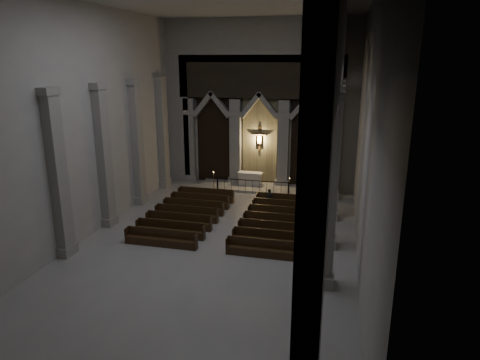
{
  "coord_description": "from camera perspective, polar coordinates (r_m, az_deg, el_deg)",
  "views": [
    {
      "loc": [
        5.94,
        -19.1,
        9.21
      ],
      "look_at": [
        0.61,
        3.0,
        2.76
      ],
      "focal_mm": 32.0,
      "sensor_mm": 36.0,
      "label": 1
    }
  ],
  "objects": [
    {
      "name": "candle_stand_right",
      "position": [
        30.07,
        6.58,
        -1.43
      ],
      "size": [
        0.21,
        0.21,
        1.27
      ],
      "color": "#99612F",
      "rests_on": "ground"
    },
    {
      "name": "sanctuary_step",
      "position": [
        31.64,
        2.16,
        -0.97
      ],
      "size": [
        8.5,
        2.6,
        0.15
      ],
      "primitive_type": "cube",
      "color": "gray",
      "rests_on": "ground"
    },
    {
      "name": "altar_rail",
      "position": [
        30.18,
        1.66,
        -0.6
      ],
      "size": [
        5.21,
        0.09,
        1.02
      ],
      "color": "black",
      "rests_on": "ground"
    },
    {
      "name": "altar",
      "position": [
        31.95,
        1.37,
        0.23
      ],
      "size": [
        1.83,
        0.73,
        0.93
      ],
      "color": "beige",
      "rests_on": "sanctuary_step"
    },
    {
      "name": "left_pilasters",
      "position": [
        26.46,
        -15.45,
        3.7
      ],
      "size": [
        0.6,
        13.0,
        8.03
      ],
      "color": "gray",
      "rests_on": "ground"
    },
    {
      "name": "right_arcade",
      "position": [
        20.48,
        12.56,
        11.59
      ],
      "size": [
        1.0,
        24.0,
        12.0
      ],
      "color": "gray",
      "rests_on": "ground"
    },
    {
      "name": "room",
      "position": [
        20.07,
        -3.77,
        11.2
      ],
      "size": [
        24.0,
        24.1,
        12.0
      ],
      "color": "#9A9892",
      "rests_on": "ground"
    },
    {
      "name": "pews",
      "position": [
        24.77,
        -1.25,
        -5.31
      ],
      "size": [
        9.25,
        7.81,
        0.86
      ],
      "color": "black",
      "rests_on": "ground"
    },
    {
      "name": "sanctuary_wall",
      "position": [
        31.32,
        2.63,
        11.06
      ],
      "size": [
        14.0,
        0.77,
        12.0
      ],
      "color": "gray",
      "rests_on": "ground"
    },
    {
      "name": "candle_stand_left",
      "position": [
        30.91,
        -3.52,
        -0.77
      ],
      "size": [
        0.25,
        0.25,
        1.45
      ],
      "color": "#99612F",
      "rests_on": "ground"
    },
    {
      "name": "worshipper",
      "position": [
        27.41,
        3.92,
        -2.48
      ],
      "size": [
        0.51,
        0.39,
        1.23
      ],
      "primitive_type": "imported",
      "rotation": [
        0.0,
        0.0,
        -0.24
      ],
      "color": "black",
      "rests_on": "ground"
    }
  ]
}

